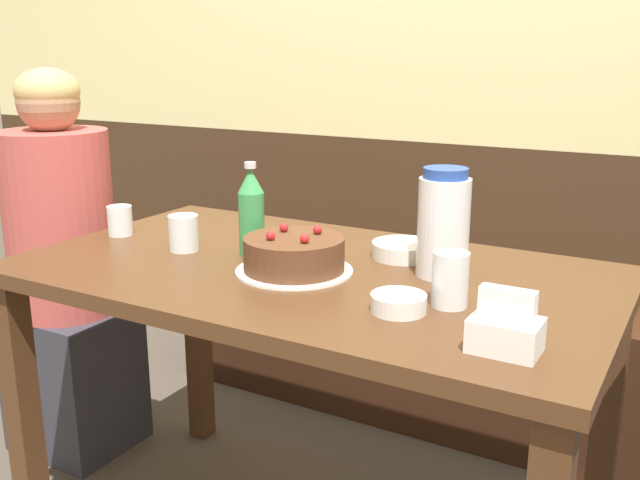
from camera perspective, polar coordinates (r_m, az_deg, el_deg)
back_wall at (r=2.47m, az=12.16°, el=15.50°), size 4.80×0.04×2.50m
bench_seat at (r=2.46m, az=9.26°, el=-8.63°), size 1.85×0.38×0.47m
dining_table at (r=1.61m, az=-0.73°, el=-5.73°), size 1.31×0.75×0.75m
birthday_cake at (r=1.53m, az=-2.08°, el=-1.22°), size 0.25×0.25×0.10m
water_pitcher at (r=1.51m, az=9.85°, el=1.28°), size 0.11×0.11×0.23m
soju_bottle at (r=1.66m, az=-5.51°, el=2.31°), size 0.06×0.06×0.22m
napkin_holder at (r=1.17m, az=14.63°, el=-6.89°), size 0.11×0.08×0.11m
bowl_soup_white at (r=1.65m, az=6.66°, el=-0.79°), size 0.14×0.14×0.04m
bowl_rice_small at (r=1.32m, az=6.29°, el=-5.03°), size 0.10×0.10×0.03m
glass_water_tall at (r=1.35m, az=10.38°, el=-3.12°), size 0.07×0.07×0.10m
glass_tumbler_short at (r=1.91m, az=-15.69°, el=1.52°), size 0.06×0.06×0.08m
glass_shot_small at (r=1.73m, az=-10.85°, el=0.56°), size 0.07×0.07×0.09m
person_teal_shirt at (r=2.28m, az=-19.70°, el=-3.04°), size 0.34×0.31×1.17m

